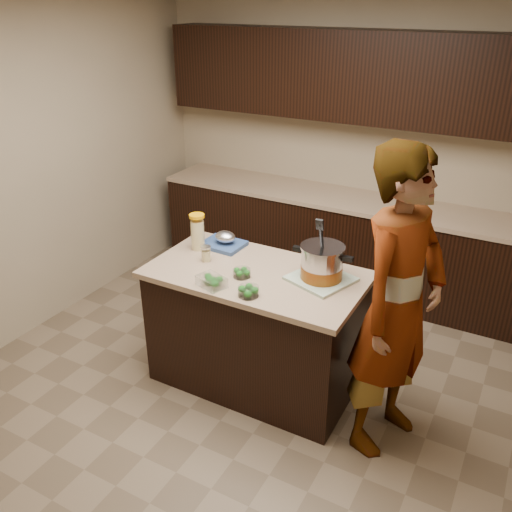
{
  "coord_description": "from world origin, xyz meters",
  "views": [
    {
      "loc": [
        1.55,
        -2.83,
        2.59
      ],
      "look_at": [
        0.0,
        0.0,
        1.02
      ],
      "focal_mm": 38.0,
      "sensor_mm": 36.0,
      "label": 1
    }
  ],
  "objects_px": {
    "island": "(256,328)",
    "lemonade_pitcher": "(198,233)",
    "stock_pot": "(322,264)",
    "person": "(398,306)"
  },
  "relations": [
    {
      "from": "lemonade_pitcher",
      "to": "person",
      "type": "height_order",
      "value": "person"
    },
    {
      "from": "island",
      "to": "lemonade_pitcher",
      "type": "xyz_separation_m",
      "value": [
        -0.55,
        0.12,
        0.57
      ]
    },
    {
      "from": "person",
      "to": "stock_pot",
      "type": "bearing_deg",
      "value": 87.91
    },
    {
      "from": "stock_pot",
      "to": "person",
      "type": "xyz_separation_m",
      "value": [
        0.55,
        -0.19,
        -0.05
      ]
    },
    {
      "from": "lemonade_pitcher",
      "to": "person",
      "type": "relative_size",
      "value": 0.14
    },
    {
      "from": "island",
      "to": "stock_pot",
      "type": "bearing_deg",
      "value": 13.61
    },
    {
      "from": "stock_pot",
      "to": "person",
      "type": "relative_size",
      "value": 0.21
    },
    {
      "from": "stock_pot",
      "to": "person",
      "type": "bearing_deg",
      "value": -21.33
    },
    {
      "from": "island",
      "to": "person",
      "type": "bearing_deg",
      "value": -4.96
    },
    {
      "from": "island",
      "to": "lemonade_pitcher",
      "type": "distance_m",
      "value": 0.8
    }
  ]
}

